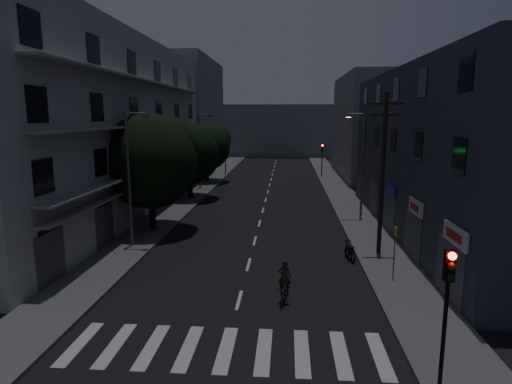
# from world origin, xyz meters

# --- Properties ---
(ground) EXTENTS (160.00, 160.00, 0.00)m
(ground) POSITION_xyz_m (0.00, 25.00, 0.00)
(ground) COLOR black
(ground) RESTS_ON ground
(sidewalk_left) EXTENTS (3.00, 90.00, 0.15)m
(sidewalk_left) POSITION_xyz_m (-7.50, 25.00, 0.07)
(sidewalk_left) COLOR #565659
(sidewalk_left) RESTS_ON ground
(sidewalk_right) EXTENTS (3.00, 90.00, 0.15)m
(sidewalk_right) POSITION_xyz_m (7.50, 25.00, 0.07)
(sidewalk_right) COLOR #565659
(sidewalk_right) RESTS_ON ground
(crosswalk) EXTENTS (10.90, 3.00, 0.01)m
(crosswalk) POSITION_xyz_m (-0.00, -2.00, 0.00)
(crosswalk) COLOR beige
(crosswalk) RESTS_ON ground
(lane_markings) EXTENTS (0.15, 60.50, 0.01)m
(lane_markings) POSITION_xyz_m (0.00, 31.25, 0.01)
(lane_markings) COLOR beige
(lane_markings) RESTS_ON ground
(building_left) EXTENTS (7.00, 36.00, 14.00)m
(building_left) POSITION_xyz_m (-11.98, 18.00, 6.99)
(building_left) COLOR #A6A5A1
(building_left) RESTS_ON ground
(building_right) EXTENTS (6.19, 28.00, 11.00)m
(building_right) POSITION_xyz_m (11.99, 14.00, 5.50)
(building_right) COLOR #2C303C
(building_right) RESTS_ON ground
(building_far_left) EXTENTS (6.00, 20.00, 16.00)m
(building_far_left) POSITION_xyz_m (-12.00, 48.00, 8.00)
(building_far_left) COLOR slate
(building_far_left) RESTS_ON ground
(building_far_right) EXTENTS (6.00, 20.00, 13.00)m
(building_far_right) POSITION_xyz_m (12.00, 42.00, 6.50)
(building_far_right) COLOR slate
(building_far_right) RESTS_ON ground
(building_far_end) EXTENTS (24.00, 8.00, 10.00)m
(building_far_end) POSITION_xyz_m (0.00, 70.00, 5.00)
(building_far_end) COLOR slate
(building_far_end) RESTS_ON ground
(tree_near) EXTENTS (6.44, 6.44, 7.94)m
(tree_near) POSITION_xyz_m (-7.18, 12.88, 5.12)
(tree_near) COLOR black
(tree_near) RESTS_ON sidewalk_left
(tree_mid) EXTENTS (5.78, 5.78, 7.12)m
(tree_mid) POSITION_xyz_m (-7.20, 24.59, 4.60)
(tree_mid) COLOR black
(tree_mid) RESTS_ON sidewalk_left
(tree_far) EXTENTS (5.63, 5.63, 6.96)m
(tree_far) POSITION_xyz_m (-7.55, 35.11, 4.51)
(tree_far) COLOR black
(tree_far) RESTS_ON sidewalk_left
(traffic_signal_near) EXTENTS (0.28, 0.37, 4.10)m
(traffic_signal_near) POSITION_xyz_m (6.56, -3.72, 3.10)
(traffic_signal_near) COLOR black
(traffic_signal_near) RESTS_ON sidewalk_right
(traffic_signal_far_right) EXTENTS (0.28, 0.37, 4.10)m
(traffic_signal_far_right) POSITION_xyz_m (6.51, 40.53, 3.10)
(traffic_signal_far_right) COLOR black
(traffic_signal_far_right) RESTS_ON sidewalk_right
(traffic_signal_far_left) EXTENTS (0.28, 0.37, 4.10)m
(traffic_signal_far_left) POSITION_xyz_m (-6.27, 41.30, 3.10)
(traffic_signal_far_left) COLOR black
(traffic_signal_far_left) RESTS_ON sidewalk_left
(street_lamp_left_near) EXTENTS (1.51, 0.25, 8.00)m
(street_lamp_left_near) POSITION_xyz_m (-7.22, 9.04, 4.60)
(street_lamp_left_near) COLOR slate
(street_lamp_left_near) RESTS_ON sidewalk_left
(street_lamp_right) EXTENTS (1.51, 0.25, 8.00)m
(street_lamp_right) POSITION_xyz_m (7.59, 17.28, 4.60)
(street_lamp_right) COLOR slate
(street_lamp_right) RESTS_ON sidewalk_right
(street_lamp_left_far) EXTENTS (1.51, 0.25, 8.00)m
(street_lamp_left_far) POSITION_xyz_m (-7.30, 29.93, 4.60)
(street_lamp_left_far) COLOR #505257
(street_lamp_left_far) RESTS_ON sidewalk_left
(utility_pole) EXTENTS (1.80, 0.24, 9.00)m
(utility_pole) POSITION_xyz_m (7.32, 8.65, 4.87)
(utility_pole) COLOR black
(utility_pole) RESTS_ON sidewalk_right
(bus_stop_sign) EXTENTS (0.06, 0.35, 2.52)m
(bus_stop_sign) POSITION_xyz_m (7.22, 4.79, 1.89)
(bus_stop_sign) COLOR #595B60
(bus_stop_sign) RESTS_ON sidewalk_right
(motorcycle) EXTENTS (0.53, 1.67, 1.08)m
(motorcycle) POSITION_xyz_m (5.56, 7.72, 0.43)
(motorcycle) COLOR black
(motorcycle) RESTS_ON ground
(cyclist) EXTENTS (0.78, 1.60, 1.94)m
(cyclist) POSITION_xyz_m (1.96, 1.85, 0.65)
(cyclist) COLOR black
(cyclist) RESTS_ON ground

